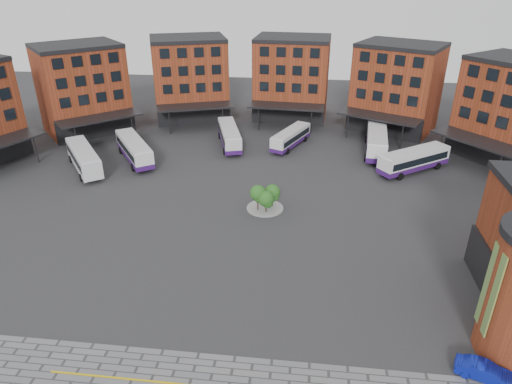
# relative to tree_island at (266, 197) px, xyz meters

# --- Properties ---
(ground) EXTENTS (160.00, 160.00, 0.00)m
(ground) POSITION_rel_tree_island_xyz_m (-2.11, -11.66, -1.79)
(ground) COLOR #28282B
(ground) RESTS_ON ground
(main_building) EXTENTS (94.14, 42.48, 14.60)m
(main_building) POSITION_rel_tree_island_xyz_m (-6.88, 26.59, 5.43)
(main_building) COLOR maroon
(main_building) RESTS_ON ground
(tree_island) EXTENTS (4.40, 4.40, 3.31)m
(tree_island) POSITION_rel_tree_island_xyz_m (0.00, 0.00, 0.00)
(tree_island) COLOR gray
(tree_island) RESTS_ON ground
(bus_a) EXTENTS (8.99, 10.80, 3.26)m
(bus_a) POSITION_rel_tree_island_xyz_m (-26.59, 8.84, 0.14)
(bus_a) COLOR silver
(bus_a) RESTS_ON ground
(bus_b) EXTENTS (8.76, 11.04, 3.26)m
(bus_b) POSITION_rel_tree_island_xyz_m (-20.70, 12.87, -0.03)
(bus_b) COLOR white
(bus_b) RESTS_ON ground
(bus_c) EXTENTS (5.61, 11.40, 3.14)m
(bus_c) POSITION_rel_tree_island_xyz_m (-7.80, 20.48, -0.09)
(bus_c) COLOR silver
(bus_c) RESTS_ON ground
(bus_d) EXTENTS (6.08, 9.93, 2.78)m
(bus_d) POSITION_rel_tree_island_xyz_m (1.94, 21.25, -0.29)
(bus_d) COLOR silver
(bus_d) RESTS_ON ground
(bus_e) EXTENTS (4.22, 12.71, 3.52)m
(bus_e) POSITION_rel_tree_island_xyz_m (15.10, 20.27, 0.11)
(bus_e) COLOR white
(bus_e) RESTS_ON ground
(bus_f) EXTENTS (10.73, 8.76, 3.20)m
(bus_f) POSITION_rel_tree_island_xyz_m (19.47, 13.56, -0.06)
(bus_f) COLOR white
(bus_f) RESTS_ON ground
(blue_car) EXTENTS (4.14, 2.55, 1.29)m
(blue_car) POSITION_rel_tree_island_xyz_m (17.72, -22.62, -1.15)
(blue_car) COLOR #0B1895
(blue_car) RESTS_ON ground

